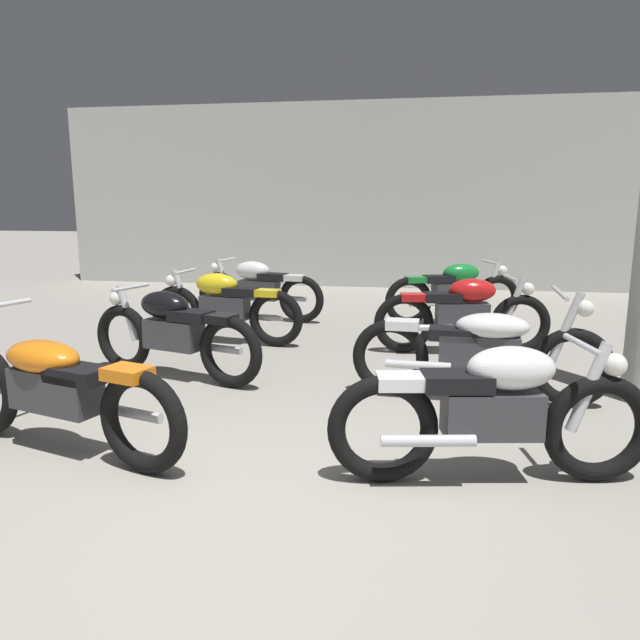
# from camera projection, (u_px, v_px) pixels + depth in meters

# --- Properties ---
(ground_plane) EXTENTS (60.00, 60.00, 0.00)m
(ground_plane) POSITION_uv_depth(u_px,v_px,m) (229.00, 526.00, 3.12)
(ground_plane) COLOR gray
(back_wall) EXTENTS (12.76, 0.24, 3.60)m
(back_wall) POSITION_uv_depth(u_px,v_px,m) (374.00, 196.00, 11.72)
(back_wall) COLOR #B2B2AD
(back_wall) RESTS_ON ground
(motorcycle_left_row_0) EXTENTS (2.11, 0.86, 0.97)m
(motorcycle_left_row_0) POSITION_uv_depth(u_px,v_px,m) (55.00, 387.00, 4.00)
(motorcycle_left_row_0) COLOR black
(motorcycle_left_row_0) RESTS_ON ground
(motorcycle_left_row_1) EXTENTS (1.92, 0.72, 0.88)m
(motorcycle_left_row_1) POSITION_uv_depth(u_px,v_px,m) (173.00, 332.00, 5.68)
(motorcycle_left_row_1) COLOR black
(motorcycle_left_row_1) RESTS_ON ground
(motorcycle_left_row_2) EXTENTS (1.97, 0.48, 0.88)m
(motorcycle_left_row_2) POSITION_uv_depth(u_px,v_px,m) (224.00, 305.00, 7.14)
(motorcycle_left_row_2) COLOR black
(motorcycle_left_row_2) RESTS_ON ground
(motorcycle_left_row_3) EXTENTS (1.96, 0.55, 0.88)m
(motorcycle_left_row_3) POSITION_uv_depth(u_px,v_px,m) (259.00, 288.00, 8.57)
(motorcycle_left_row_3) COLOR black
(motorcycle_left_row_3) RESTS_ON ground
(motorcycle_right_row_0) EXTENTS (1.96, 0.61, 0.88)m
(motorcycle_right_row_0) POSITION_uv_depth(u_px,v_px,m) (494.00, 409.00, 3.55)
(motorcycle_right_row_0) COLOR black
(motorcycle_right_row_0) RESTS_ON ground
(motorcycle_right_row_1) EXTENTS (2.17, 0.68, 0.97)m
(motorcycle_right_row_1) POSITION_uv_depth(u_px,v_px,m) (480.00, 349.00, 5.04)
(motorcycle_right_row_1) COLOR black
(motorcycle_right_row_1) RESTS_ON ground
(motorcycle_right_row_2) EXTENTS (1.97, 0.56, 0.88)m
(motorcycle_right_row_2) POSITION_uv_depth(u_px,v_px,m) (463.00, 313.00, 6.65)
(motorcycle_right_row_2) COLOR black
(motorcycle_right_row_2) RESTS_ON ground
(motorcycle_right_row_3) EXTENTS (1.90, 0.78, 0.88)m
(motorcycle_right_row_3) POSITION_uv_depth(u_px,v_px,m) (454.00, 291.00, 8.28)
(motorcycle_right_row_3) COLOR black
(motorcycle_right_row_3) RESTS_ON ground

